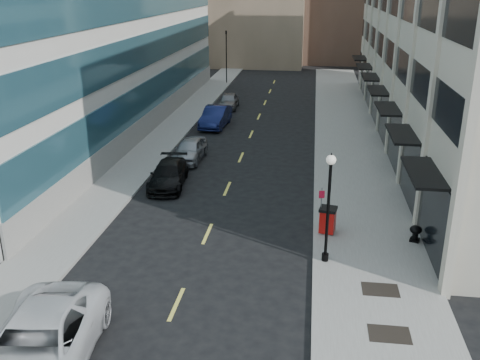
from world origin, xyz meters
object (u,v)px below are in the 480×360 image
(car_white_van, at_px, (38,347))
(sign_post, at_px, (321,203))
(car_blue_sedan, at_px, (216,117))
(trash_bin, at_px, (328,219))
(car_black_pickup, at_px, (168,175))
(urn_planter, at_px, (416,232))
(lamppost, at_px, (329,199))
(car_silver_sedan, at_px, (190,150))
(traffic_signal, at_px, (226,34))
(car_grey_sedan, at_px, (229,101))

(car_white_van, relative_size, sign_post, 2.93)
(car_blue_sedan, relative_size, trash_bin, 4.02)
(car_black_pickup, distance_m, urn_planter, 14.29)
(trash_bin, bearing_deg, lamppost, -81.46)
(car_silver_sedan, height_order, car_blue_sedan, car_blue_sedan)
(traffic_signal, distance_m, lamppost, 43.65)
(car_blue_sedan, distance_m, lamppost, 23.90)
(car_white_van, relative_size, trash_bin, 5.23)
(car_white_van, height_order, car_silver_sedan, car_white_van)
(car_black_pickup, relative_size, lamppost, 0.99)
(car_white_van, distance_m, urn_planter, 16.49)
(car_white_van, distance_m, sign_post, 13.72)
(trash_bin, bearing_deg, car_grey_sedan, 119.69)
(car_black_pickup, bearing_deg, car_grey_sedan, 83.98)
(traffic_signal, height_order, lamppost, traffic_signal)
(sign_post, bearing_deg, car_black_pickup, 139.17)
(car_white_van, relative_size, car_silver_sedan, 1.51)
(traffic_signal, xyz_separation_m, trash_bin, (11.14, -39.37, -4.89))
(car_grey_sedan, distance_m, trash_bin, 27.81)
(lamppost, distance_m, urn_planter, 5.30)
(trash_bin, distance_m, urn_planter, 3.98)
(car_silver_sedan, height_order, sign_post, sign_post)
(car_grey_sedan, bearing_deg, car_silver_sedan, -91.28)
(traffic_signal, distance_m, trash_bin, 41.21)
(car_white_van, distance_m, car_black_pickup, 16.14)
(car_white_van, relative_size, lamppost, 1.37)
(sign_post, relative_size, urn_planter, 2.96)
(car_white_van, distance_m, lamppost, 12.00)
(car_white_van, bearing_deg, urn_planter, 32.02)
(car_white_van, distance_m, car_grey_sedan, 37.14)
(car_blue_sedan, bearing_deg, car_black_pickup, -87.87)
(lamppost, distance_m, sign_post, 3.09)
(car_blue_sedan, xyz_separation_m, car_grey_sedan, (0.00, 7.00, -0.12))
(car_grey_sedan, height_order, lamppost, lamppost)
(car_blue_sedan, bearing_deg, trash_bin, -62.19)
(car_silver_sedan, bearing_deg, car_white_van, -87.73)
(sign_post, bearing_deg, car_blue_sedan, 104.37)
(car_grey_sedan, xyz_separation_m, urn_planter, (12.80, -26.75, -0.10))
(trash_bin, height_order, lamppost, lamppost)
(urn_planter, bearing_deg, car_grey_sedan, 115.57)
(sign_post, bearing_deg, lamppost, -94.93)
(car_white_van, bearing_deg, lamppost, 35.48)
(traffic_signal, distance_m, car_blue_sedan, 20.72)
(car_grey_sedan, bearing_deg, car_white_van, -90.88)
(car_grey_sedan, distance_m, lamppost, 30.51)
(traffic_signal, bearing_deg, lamppost, -75.36)
(car_grey_sedan, relative_size, urn_planter, 5.53)
(car_grey_sedan, xyz_separation_m, lamppost, (8.71, -29.15, 2.26))
(car_grey_sedan, bearing_deg, lamppost, -74.24)
(lamppost, height_order, sign_post, lamppost)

